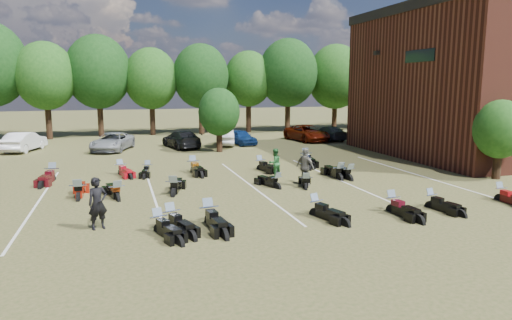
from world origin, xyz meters
name	(u,v)px	position (x,y,z in m)	size (l,w,h in m)	color
ground	(332,196)	(0.00, 0.00, 0.00)	(160.00, 160.00, 0.00)	brown
car_1	(24,142)	(-16.54, 20.20, 0.76)	(1.61, 4.61, 1.52)	white
car_2	(112,142)	(-9.95, 18.56, 0.70)	(2.34, 5.07, 1.41)	gray
car_3	(181,139)	(-4.52, 18.61, 0.72)	(2.01, 4.94, 1.43)	black
car_4	(240,137)	(0.67, 19.22, 0.66)	(1.55, 3.85, 1.31)	navy
car_5	(225,138)	(-0.73, 19.06, 0.67)	(1.42, 4.06, 1.34)	beige
car_6	(307,133)	(7.20, 19.91, 0.73)	(2.43, 5.28, 1.47)	#551204
car_7	(328,133)	(9.41, 19.98, 0.65)	(1.83, 4.51, 1.31)	#35353A
person_black	(98,203)	(-10.26, -2.05, 0.95)	(0.69, 0.46, 1.90)	black
person_green	(275,163)	(-1.08, 5.03, 0.81)	(0.79, 0.61, 1.62)	#26662E
person_grey	(305,167)	(-0.32, 2.44, 0.97)	(1.13, 0.47, 1.94)	#625F54
motorcycle_0	(159,233)	(-8.22, -3.09, 0.00)	(0.69, 2.17, 1.21)	black
motorcycle_1	(172,227)	(-7.73, -2.62, 0.00)	(0.72, 2.26, 1.26)	black
motorcycle_2	(209,224)	(-6.35, -2.64, 0.00)	(0.77, 2.42, 1.35)	black
motorcycle_3	(316,216)	(-2.06, -2.76, 0.00)	(0.70, 2.21, 1.23)	black
motorcycle_4	(431,208)	(3.10, -3.10, 0.00)	(0.66, 2.07, 1.16)	black
motorcycle_5	(392,212)	(1.15, -3.19, 0.00)	(0.72, 2.26, 1.26)	black
motorcycle_6	(500,201)	(6.89, -2.94, 0.00)	(0.67, 2.09, 1.16)	#42090A
motorcycle_7	(79,200)	(-11.31, 2.66, 0.00)	(0.77, 2.43, 1.35)	maroon
motorcycle_8	(118,200)	(-9.62, 2.06, 0.00)	(0.74, 2.33, 1.30)	black
motorcycle_9	(174,196)	(-7.08, 2.22, 0.00)	(0.78, 2.45, 1.36)	black
motorcycle_10	(306,189)	(-0.59, 1.70, 0.00)	(0.67, 2.12, 1.18)	black
motorcycle_11	(277,188)	(-1.94, 2.23, 0.00)	(0.67, 2.10, 1.17)	black
motorcycle_12	(349,180)	(2.51, 2.98, 0.00)	(0.74, 2.33, 1.30)	black
motorcycle_13	(339,180)	(2.06, 3.26, 0.00)	(0.78, 2.46, 1.37)	black
motorcycle_14	(53,181)	(-12.99, 7.52, 0.00)	(0.78, 2.46, 1.37)	#40090E
motorcycle_15	(121,174)	(-9.43, 8.28, 0.00)	(0.70, 2.19, 1.22)	#9C0B15
motorcycle_16	(148,174)	(-7.92, 7.99, 0.00)	(0.64, 2.00, 1.11)	black
motorcycle_17	(193,172)	(-5.28, 7.80, 0.00)	(0.78, 2.46, 1.37)	black
motorcycle_18	(260,170)	(-1.23, 7.32, 0.00)	(0.71, 2.22, 1.24)	black
motorcycle_19	(305,165)	(2.01, 7.94, 0.00)	(0.69, 2.18, 1.21)	black
motorcycle_20	(306,163)	(2.34, 8.66, 0.00)	(0.80, 2.52, 1.40)	black
tree_line	(201,73)	(-1.00, 29.00, 6.31)	(56.00, 6.00, 9.79)	black
young_tree_near_building	(500,129)	(10.50, 1.00, 2.75)	(2.80, 2.80, 4.16)	black
young_tree_midfield	(219,112)	(-2.00, 15.50, 3.09)	(3.20, 3.20, 4.70)	black
parking_lines	(252,186)	(-3.00, 3.00, 0.01)	(20.10, 14.00, 0.01)	silver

